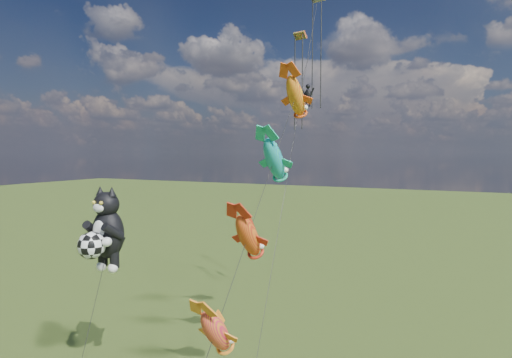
% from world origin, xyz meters
% --- Properties ---
extents(cat_kite_rig, '(2.29, 3.99, 11.92)m').
position_xyz_m(cat_kite_rig, '(5.46, 1.31, 9.34)').
color(cat_kite_rig, brown).
rests_on(cat_kite_rig, ground).
extents(fish_windsock_rig, '(1.47, 15.96, 20.62)m').
position_xyz_m(fish_windsock_rig, '(14.55, 3.56, 11.58)').
color(fish_windsock_rig, brown).
rests_on(fish_windsock_rig, ground).
extents(parafoil_rig, '(3.02, 17.34, 26.65)m').
position_xyz_m(parafoil_rig, '(13.05, 14.99, 19.31)').
color(parafoil_rig, brown).
rests_on(parafoil_rig, ground).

